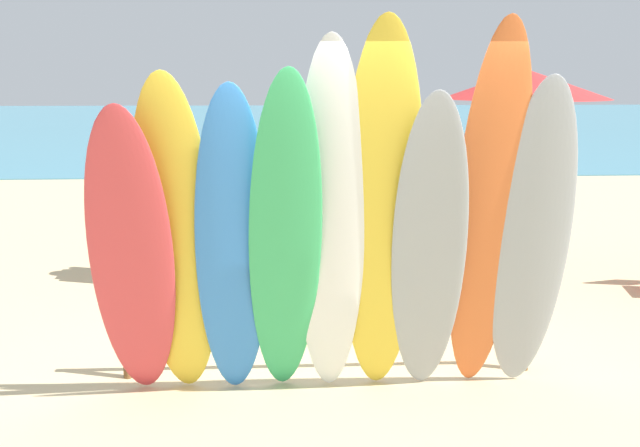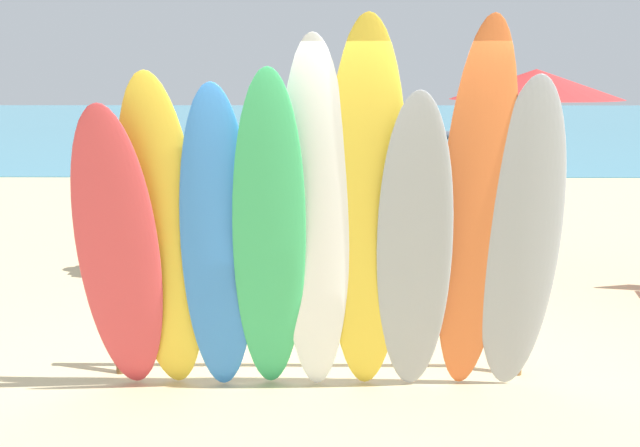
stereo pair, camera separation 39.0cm
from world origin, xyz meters
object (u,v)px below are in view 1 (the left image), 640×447
(beachgoer_strolling, at_px, (157,197))
(surfboard_green_3, at_px, (285,242))
(surfboard_white_4, at_px, (330,225))
(surfboard_orange_7, at_px, (488,216))
(surfboard_yellow_1, at_px, (176,242))
(surfboard_grey_8, at_px, (532,240))
(surfboard_grey_6, at_px, (429,250))
(distant_boat, at_px, (423,135))
(beach_umbrella, at_px, (526,84))
(surfboard_red_0, at_px, (132,259))
(surfboard_blue_2, at_px, (232,247))
(beachgoer_photographing, at_px, (295,181))
(surfboard_yellow_5, at_px, (382,217))
(surfboard_rack, at_px, (329,306))

(beachgoer_strolling, bearing_deg, surfboard_green_3, 19.26)
(surfboard_green_3, height_order, surfboard_white_4, surfboard_white_4)
(surfboard_orange_7, distance_m, beachgoer_strolling, 4.25)
(surfboard_yellow_1, bearing_deg, surfboard_orange_7, 2.64)
(surfboard_yellow_1, xyz_separation_m, surfboard_grey_8, (2.50, -0.01, -0.01))
(surfboard_yellow_1, relative_size, surfboard_green_3, 0.97)
(surfboard_grey_6, distance_m, distant_boat, 22.15)
(surfboard_green_3, bearing_deg, beachgoer_strolling, 109.05)
(surfboard_orange_7, height_order, beachgoer_strolling, surfboard_orange_7)
(surfboard_green_3, distance_m, surfboard_orange_7, 1.42)
(surfboard_green_3, relative_size, beach_umbrella, 1.04)
(surfboard_orange_7, height_order, distant_boat, surfboard_orange_7)
(surfboard_red_0, distance_m, surfboard_yellow_1, 0.32)
(surfboard_blue_2, distance_m, surfboard_orange_7, 1.78)
(surfboard_blue_2, height_order, surfboard_white_4, surfboard_white_4)
(surfboard_green_3, height_order, surfboard_grey_6, surfboard_green_3)
(beachgoer_strolling, height_order, beachgoer_photographing, beachgoer_photographing)
(surfboard_white_4, xyz_separation_m, surfboard_orange_7, (1.10, 0.00, 0.06))
(beachgoer_strolling, bearing_deg, beachgoer_photographing, 120.71)
(surfboard_orange_7, distance_m, beachgoer_photographing, 4.45)
(surfboard_blue_2, xyz_separation_m, surfboard_orange_7, (1.77, -0.00, 0.21))
(surfboard_yellow_5, bearing_deg, surfboard_yellow_1, -178.72)
(surfboard_rack, bearing_deg, surfboard_white_4, -92.34)
(surfboard_yellow_5, height_order, distant_boat, surfboard_yellow_5)
(surfboard_yellow_1, xyz_separation_m, beachgoer_strolling, (-0.67, 3.10, -0.20))
(surfboard_rack, relative_size, surfboard_orange_7, 1.18)
(surfboard_white_4, distance_m, beach_umbrella, 3.89)
(beachgoer_strolling, xyz_separation_m, beach_umbrella, (4.04, -0.15, 1.23))
(surfboard_grey_8, bearing_deg, surfboard_green_3, -176.24)
(beachgoer_strolling, bearing_deg, surfboard_yellow_1, 7.45)
(surfboard_white_4, height_order, surfboard_grey_8, surfboard_white_4)
(surfboard_yellow_5, bearing_deg, beachgoer_strolling, 127.00)
(surfboard_blue_2, xyz_separation_m, surfboard_yellow_5, (1.03, -0.01, 0.21))
(surfboard_rack, xyz_separation_m, distant_boat, (4.80, 21.25, -0.42))
(surfboard_white_4, distance_m, surfboard_yellow_5, 0.36)
(surfboard_rack, distance_m, surfboard_grey_8, 1.59)
(beachgoer_photographing, bearing_deg, surfboard_white_4, 78.77)
(surfboard_blue_2, bearing_deg, surfboard_grey_8, -3.85)
(surfboard_yellow_1, height_order, beachgoer_strolling, surfboard_yellow_1)
(surfboard_grey_6, bearing_deg, surfboard_orange_7, 10.72)
(surfboard_grey_6, bearing_deg, surfboard_rack, 148.70)
(beachgoer_photographing, xyz_separation_m, distant_boat, (5.00, 17.45, -0.84))
(surfboard_green_3, relative_size, distant_boat, 0.65)
(surfboard_grey_8, xyz_separation_m, distant_boat, (3.39, 21.67, -1.02))
(surfboard_blue_2, distance_m, surfboard_green_3, 0.37)
(surfboard_green_3, height_order, distant_boat, surfboard_green_3)
(surfboard_green_3, xyz_separation_m, distant_boat, (5.13, 21.76, -1.05))
(surfboard_yellow_1, bearing_deg, surfboard_grey_8, 3.50)
(surfboard_grey_8, height_order, beach_umbrella, beach_umbrella)
(surfboard_orange_7, height_order, beachgoer_photographing, surfboard_orange_7)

